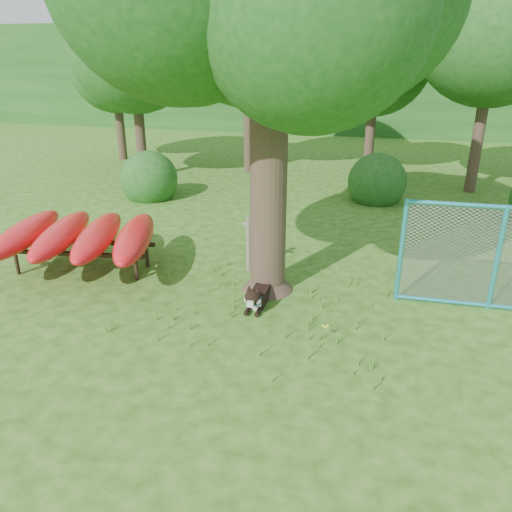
# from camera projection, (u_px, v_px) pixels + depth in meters

# --- Properties ---
(ground) EXTENTS (80.00, 80.00, 0.00)m
(ground) POSITION_uv_depth(u_px,v_px,m) (225.00, 338.00, 8.13)
(ground) COLOR #265511
(ground) RESTS_ON ground
(wooden_post) EXTENTS (0.32, 0.17, 1.19)m
(wooden_post) POSITION_uv_depth(u_px,v_px,m) (249.00, 242.00, 10.47)
(wooden_post) COLOR #67604D
(wooden_post) RESTS_ON ground
(kayak_rack) EXTENTS (3.81, 3.39, 1.03)m
(kayak_rack) POSITION_uv_depth(u_px,v_px,m) (80.00, 236.00, 10.38)
(kayak_rack) COLOR black
(kayak_rack) RESTS_ON ground
(husky_dog) EXTENTS (0.31, 1.23, 0.55)m
(husky_dog) POSITION_uv_depth(u_px,v_px,m) (258.00, 296.00, 9.12)
(husky_dog) COLOR black
(husky_dog) RESTS_ON ground
(fence_section) EXTENTS (3.34, 0.18, 3.25)m
(fence_section) POSITION_uv_depth(u_px,v_px,m) (497.00, 259.00, 8.72)
(fence_section) COLOR #279FB9
(fence_section) RESTS_ON ground
(wildflower_clump) EXTENTS (0.12, 0.10, 0.25)m
(wildflower_clump) POSITION_uv_depth(u_px,v_px,m) (325.00, 327.00, 8.06)
(wildflower_clump) COLOR #4E842B
(wildflower_clump) RESTS_ON ground
(bg_tree_a) EXTENTS (4.40, 4.40, 6.70)m
(bg_tree_a) POSITION_uv_depth(u_px,v_px,m) (133.00, 48.00, 16.94)
(bg_tree_a) COLOR #3A2A1F
(bg_tree_a) RESTS_ON ground
(bg_tree_b) EXTENTS (5.20, 5.20, 8.22)m
(bg_tree_b) POSITION_uv_depth(u_px,v_px,m) (248.00, 13.00, 17.47)
(bg_tree_b) COLOR #3A2A1F
(bg_tree_b) RESTS_ON ground
(bg_tree_c) EXTENTS (4.00, 4.00, 6.12)m
(bg_tree_c) POSITION_uv_depth(u_px,v_px,m) (376.00, 59.00, 17.85)
(bg_tree_c) COLOR #3A2A1F
(bg_tree_c) RESTS_ON ground
(bg_tree_d) EXTENTS (4.80, 4.80, 7.50)m
(bg_tree_d) POSITION_uv_depth(u_px,v_px,m) (496.00, 25.00, 14.85)
(bg_tree_d) COLOR #3A2A1F
(bg_tree_d) RESTS_ON ground
(bg_tree_f) EXTENTS (3.60, 3.60, 5.55)m
(bg_tree_f) POSITION_uv_depth(u_px,v_px,m) (115.00, 68.00, 20.51)
(bg_tree_f) COLOR #3A2A1F
(bg_tree_f) RESTS_ON ground
(shrub_left) EXTENTS (1.80, 1.80, 1.80)m
(shrub_left) POSITION_uv_depth(u_px,v_px,m) (151.00, 198.00, 16.04)
(shrub_left) COLOR #1A5019
(shrub_left) RESTS_ON ground
(shrub_mid) EXTENTS (1.80, 1.80, 1.80)m
(shrub_mid) POSITION_uv_depth(u_px,v_px,m) (375.00, 201.00, 15.70)
(shrub_mid) COLOR #1A5019
(shrub_mid) RESTS_ON ground
(wooded_hillside) EXTENTS (80.00, 12.00, 6.00)m
(wooded_hillside) POSITION_uv_depth(u_px,v_px,m) (361.00, 75.00, 32.04)
(wooded_hillside) COLOR #1A5019
(wooded_hillside) RESTS_ON ground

